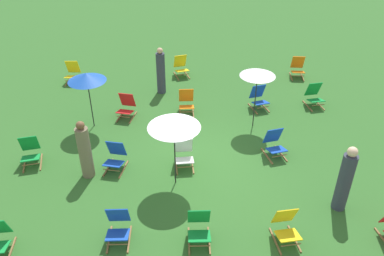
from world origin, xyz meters
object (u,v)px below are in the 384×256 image
at_px(deckchair_13, 118,226).
at_px(umbrella_2, 174,123).
at_px(deckchair_9, 286,227).
at_px(deckchair_2, 199,227).
at_px(person_2, 85,151).
at_px(person_0, 345,180).
at_px(umbrella_0, 87,77).
at_px(deckchair_15, 186,102).
at_px(deckchair_3, 184,154).
at_px(deckchair_14, 73,73).
at_px(deckchair_6, 275,144).
at_px(deckchair_8, 298,68).
at_px(deckchair_12, 30,152).
at_px(deckchair_5, 126,107).
at_px(deckchair_11, 314,96).
at_px(deckchair_4, 259,98).
at_px(umbrella_1, 258,73).
at_px(deckchair_10, 115,157).
at_px(deckchair_1, 181,67).
at_px(person_1, 161,72).

distance_m(deckchair_13, umbrella_2, 2.65).
bearing_deg(deckchair_9, deckchair_2, 171.18).
bearing_deg(person_2, person_0, -46.85).
relative_size(umbrella_0, person_0, 1.04).
bearing_deg(umbrella_2, deckchair_13, -125.01).
bearing_deg(deckchair_15, deckchair_3, -93.73).
bearing_deg(deckchair_14, deckchair_6, -33.18).
height_order(deckchair_8, deckchair_12, same).
height_order(deckchair_5, deckchair_11, same).
bearing_deg(deckchair_4, deckchair_13, -141.09).
bearing_deg(deckchair_4, deckchair_11, -12.35).
relative_size(deckchair_3, deckchair_14, 1.00).
relative_size(deckchair_2, deckchair_11, 1.00).
height_order(deckchair_6, umbrella_2, umbrella_2).
distance_m(umbrella_1, person_2, 5.39).
height_order(deckchair_14, deckchair_15, same).
distance_m(deckchair_14, umbrella_0, 3.73).
distance_m(deckchair_4, deckchair_5, 4.44).
xyz_separation_m(deckchair_15, umbrella_0, (-2.97, -0.71, 1.33)).
bearing_deg(deckchair_8, deckchair_10, -133.36).
relative_size(deckchair_9, deckchair_14, 1.00).
bearing_deg(deckchair_4, umbrella_0, 174.82).
bearing_deg(person_2, deckchair_11, -7.39).
xyz_separation_m(deckchair_1, deckchair_11, (4.47, -2.66, 0.00)).
distance_m(deckchair_14, deckchair_15, 4.94).
xyz_separation_m(deckchair_9, deckchair_12, (-6.28, 3.08, 0.00)).
relative_size(umbrella_0, person_1, 1.07).
bearing_deg(deckchair_11, deckchair_14, 156.69).
relative_size(deckchair_8, umbrella_2, 0.42).
xyz_separation_m(deckchair_10, person_2, (-0.70, -0.26, 0.41)).
distance_m(deckchair_3, person_2, 2.60).
bearing_deg(deckchair_6, umbrella_0, 148.50).
bearing_deg(deckchair_12, umbrella_0, 41.16).
xyz_separation_m(deckchair_4, person_2, (-5.20, -3.32, 0.41)).
height_order(deckchair_3, deckchair_4, same).
height_order(deckchair_12, umbrella_0, umbrella_0).
height_order(deckchair_8, deckchair_13, same).
bearing_deg(deckchair_2, deckchair_10, 129.68).
bearing_deg(umbrella_1, person_1, 139.91).
height_order(deckchair_9, deckchair_10, same).
height_order(deckchair_3, umbrella_2, umbrella_2).
distance_m(deckchair_1, deckchair_4, 3.72).
relative_size(deckchair_2, umbrella_2, 0.42).
xyz_separation_m(deckchair_2, deckchair_10, (-2.07, 2.63, 0.00)).
relative_size(deckchair_12, umbrella_1, 0.43).
height_order(deckchair_3, person_2, person_2).
height_order(deckchair_1, deckchair_4, same).
height_order(deckchair_12, person_0, person_0).
bearing_deg(deckchair_2, person_2, 140.90).
bearing_deg(deckchair_9, deckchair_12, 147.60).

